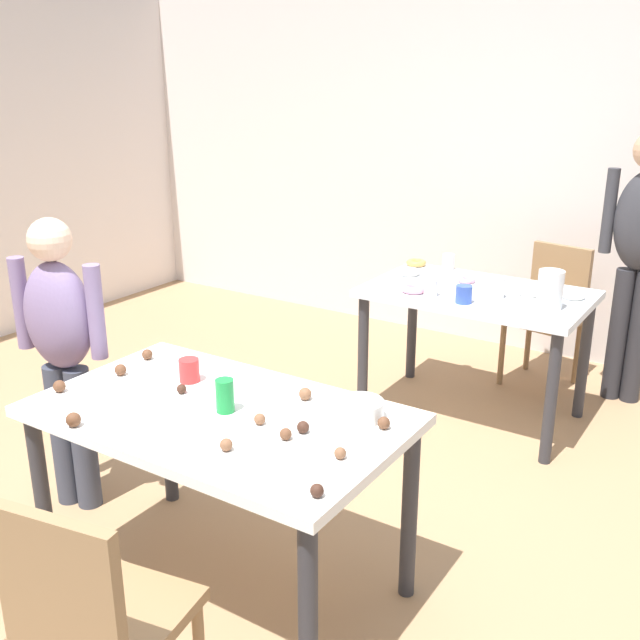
{
  "coord_description": "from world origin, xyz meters",
  "views": [
    {
      "loc": [
        1.69,
        -1.83,
        1.91
      ],
      "look_at": [
        0.09,
        0.66,
        0.9
      ],
      "focal_mm": 41.56,
      "sensor_mm": 36.0,
      "label": 1
    }
  ],
  "objects_px": {
    "chair_near_table": "(92,616)",
    "chair_far_table": "(550,307)",
    "person_girl_near": "(62,343)",
    "pitcher_far": "(550,290)",
    "mixing_bowl": "(361,410)",
    "soda_can": "(225,395)",
    "dining_table_far": "(476,308)",
    "dining_table_near": "(220,433)"
  },
  "relations": [
    {
      "from": "dining_table_far",
      "to": "person_girl_near",
      "type": "xyz_separation_m",
      "value": [
        -1.17,
        -1.85,
        0.14
      ]
    },
    {
      "from": "mixing_bowl",
      "to": "soda_can",
      "type": "distance_m",
      "value": 0.48
    },
    {
      "from": "dining_table_far",
      "to": "person_girl_near",
      "type": "distance_m",
      "value": 2.19
    },
    {
      "from": "pitcher_far",
      "to": "dining_table_near",
      "type": "bearing_deg",
      "value": -109.47
    },
    {
      "from": "person_girl_near",
      "to": "soda_can",
      "type": "xyz_separation_m",
      "value": [
        0.98,
        -0.08,
        0.03
      ]
    },
    {
      "from": "person_girl_near",
      "to": "chair_near_table",
      "type": "bearing_deg",
      "value": -36.97
    },
    {
      "from": "chair_far_table",
      "to": "person_girl_near",
      "type": "distance_m",
      "value": 2.94
    },
    {
      "from": "mixing_bowl",
      "to": "person_girl_near",
      "type": "bearing_deg",
      "value": -174.68
    },
    {
      "from": "dining_table_far",
      "to": "soda_can",
      "type": "relative_size",
      "value": 9.78
    },
    {
      "from": "dining_table_far",
      "to": "chair_near_table",
      "type": "distance_m",
      "value": 2.71
    },
    {
      "from": "soda_can",
      "to": "pitcher_far",
      "type": "height_order",
      "value": "pitcher_far"
    },
    {
      "from": "soda_can",
      "to": "pitcher_far",
      "type": "distance_m",
      "value": 1.91
    },
    {
      "from": "chair_far_table",
      "to": "mixing_bowl",
      "type": "xyz_separation_m",
      "value": [
        0.03,
        -2.45,
        0.29
      ]
    },
    {
      "from": "dining_table_near",
      "to": "soda_can",
      "type": "height_order",
      "value": "soda_can"
    },
    {
      "from": "chair_near_table",
      "to": "soda_can",
      "type": "bearing_deg",
      "value": 101.91
    },
    {
      "from": "dining_table_near",
      "to": "chair_near_table",
      "type": "xyz_separation_m",
      "value": [
        0.19,
        -0.77,
        -0.16
      ]
    },
    {
      "from": "dining_table_far",
      "to": "soda_can",
      "type": "distance_m",
      "value": 1.94
    },
    {
      "from": "chair_far_table",
      "to": "person_girl_near",
      "type": "relative_size",
      "value": 0.65
    },
    {
      "from": "dining_table_near",
      "to": "soda_can",
      "type": "bearing_deg",
      "value": 17.53
    },
    {
      "from": "dining_table_far",
      "to": "mixing_bowl",
      "type": "relative_size",
      "value": 7.34
    },
    {
      "from": "person_girl_near",
      "to": "mixing_bowl",
      "type": "xyz_separation_m",
      "value": [
        1.41,
        0.13,
        -0.0
      ]
    },
    {
      "from": "dining_table_far",
      "to": "person_girl_near",
      "type": "bearing_deg",
      "value": -122.21
    },
    {
      "from": "person_girl_near",
      "to": "pitcher_far",
      "type": "bearing_deg",
      "value": 47.43
    },
    {
      "from": "chair_near_table",
      "to": "mixing_bowl",
      "type": "height_order",
      "value": "chair_near_table"
    },
    {
      "from": "chair_far_table",
      "to": "soda_can",
      "type": "xyz_separation_m",
      "value": [
        -0.4,
        -2.66,
        0.31
      ]
    },
    {
      "from": "dining_table_near",
      "to": "mixing_bowl",
      "type": "distance_m",
      "value": 0.52
    },
    {
      "from": "dining_table_far",
      "to": "chair_near_table",
      "type": "relative_size",
      "value": 1.37
    },
    {
      "from": "dining_table_far",
      "to": "soda_can",
      "type": "height_order",
      "value": "soda_can"
    },
    {
      "from": "dining_table_near",
      "to": "person_girl_near",
      "type": "bearing_deg",
      "value": 174.83
    },
    {
      "from": "chair_near_table",
      "to": "soda_can",
      "type": "distance_m",
      "value": 0.86
    },
    {
      "from": "chair_near_table",
      "to": "soda_can",
      "type": "height_order",
      "value": "soda_can"
    },
    {
      "from": "mixing_bowl",
      "to": "soda_can",
      "type": "relative_size",
      "value": 1.33
    },
    {
      "from": "person_girl_near",
      "to": "pitcher_far",
      "type": "height_order",
      "value": "person_girl_near"
    },
    {
      "from": "chair_near_table",
      "to": "chair_far_table",
      "type": "relative_size",
      "value": 1.0
    },
    {
      "from": "person_girl_near",
      "to": "pitcher_far",
      "type": "distance_m",
      "value": 2.35
    },
    {
      "from": "chair_near_table",
      "to": "mixing_bowl",
      "type": "relative_size",
      "value": 5.35
    },
    {
      "from": "dining_table_far",
      "to": "pitcher_far",
      "type": "distance_m",
      "value": 0.49
    },
    {
      "from": "chair_near_table",
      "to": "pitcher_far",
      "type": "relative_size",
      "value": 4.33
    },
    {
      "from": "dining_table_near",
      "to": "pitcher_far",
      "type": "bearing_deg",
      "value": 70.53
    },
    {
      "from": "chair_near_table",
      "to": "mixing_bowl",
      "type": "distance_m",
      "value": 1.06
    },
    {
      "from": "pitcher_far",
      "to": "soda_can",
      "type": "bearing_deg",
      "value": -108.76
    },
    {
      "from": "chair_far_table",
      "to": "soda_can",
      "type": "height_order",
      "value": "soda_can"
    }
  ]
}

